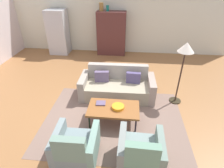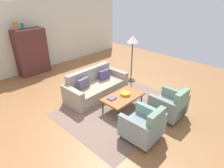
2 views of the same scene
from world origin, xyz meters
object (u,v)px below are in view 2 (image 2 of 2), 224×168
object	(u,v)px
cabinet	(32,52)
armchair_left	(144,127)
armchair_right	(170,106)
book_stack	(112,98)
floor_lamp	(133,44)
coffee_table	(123,97)
vase_round	(22,26)
couch	(95,87)
vase_tall	(15,26)
fruit_bowl	(125,94)

from	to	relation	value
cabinet	armchair_left	bearing A→B (deg)	-90.88
armchair_left	armchair_right	xyz separation A→B (m)	(1.20, -0.00, 0.00)
book_stack	floor_lamp	xyz separation A→B (m)	(1.98, 0.89, 1.00)
coffee_table	cabinet	distance (m)	4.46
armchair_left	vase_round	xyz separation A→B (m)	(-0.06, 5.56, 1.57)
couch	book_stack	world-z (taller)	couch
armchair_right	vase_round	size ratio (longest dim) A/B	3.91
armchair_right	floor_lamp	bearing A→B (deg)	65.32
armchair_right	book_stack	size ratio (longest dim) A/B	3.73
couch	floor_lamp	size ratio (longest dim) A/B	1.23
couch	armchair_right	xyz separation A→B (m)	(0.60, -2.35, 0.06)
cabinet	vase_round	world-z (taller)	vase_round
coffee_table	cabinet	world-z (taller)	cabinet
cabinet	vase_tall	world-z (taller)	vase_tall
coffee_table	vase_round	bearing A→B (deg)	98.58
armchair_right	coffee_table	bearing A→B (deg)	118.37
cabinet	floor_lamp	distance (m)	4.06
cabinet	floor_lamp	xyz separation A→B (m)	(2.17, -3.38, 0.54)
armchair_left	vase_tall	size ratio (longest dim) A/B	2.76
floor_lamp	book_stack	bearing A→B (deg)	-155.75
couch	armchair_left	world-z (taller)	armchair_left
armchair_right	fruit_bowl	distance (m)	1.27
fruit_bowl	cabinet	bearing A→B (deg)	98.00
coffee_table	armchair_left	world-z (taller)	armchair_left
book_stack	cabinet	bearing A→B (deg)	92.61
vase_tall	armchair_right	bearing A→B (deg)	-74.79
coffee_table	armchair_left	size ratio (longest dim) A/B	1.36
armchair_left	book_stack	bearing A→B (deg)	76.49
armchair_left	armchair_right	size ratio (longest dim) A/B	1.00
armchair_right	floor_lamp	distance (m)	2.66
armchair_left	cabinet	distance (m)	5.60
couch	fruit_bowl	size ratio (longest dim) A/B	7.25
fruit_bowl	vase_round	world-z (taller)	vase_round
floor_lamp	coffee_table	bearing A→B (deg)	-148.47
floor_lamp	cabinet	bearing A→B (deg)	122.69
fruit_bowl	book_stack	world-z (taller)	fruit_bowl
coffee_table	couch	bearing A→B (deg)	90.08
coffee_table	fruit_bowl	distance (m)	0.13
couch	cabinet	size ratio (longest dim) A/B	1.18
armchair_right	vase_tall	distance (m)	5.99
armchair_left	vase_round	bearing A→B (deg)	89.37
fruit_bowl	cabinet	distance (m)	4.47
cabinet	floor_lamp	world-z (taller)	cabinet
coffee_table	vase_tall	world-z (taller)	vase_tall
couch	cabinet	world-z (taller)	cabinet
armchair_left	fruit_bowl	size ratio (longest dim) A/B	3.01
vase_round	armchair_left	bearing A→B (deg)	-89.33
book_stack	vase_round	distance (m)	4.53
fruit_bowl	book_stack	xyz separation A→B (m)	(-0.42, 0.13, -0.02)
armchair_left	coffee_table	bearing A→B (deg)	61.54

